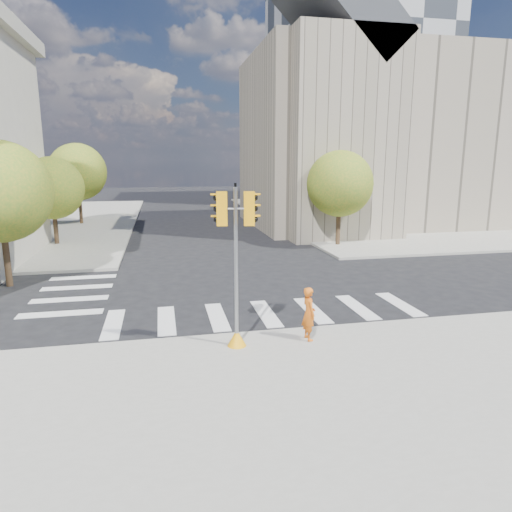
{
  "coord_description": "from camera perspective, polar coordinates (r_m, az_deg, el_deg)",
  "views": [
    {
      "loc": [
        -3.73,
        -17.57,
        5.54
      ],
      "look_at": [
        -0.39,
        -1.62,
        2.1
      ],
      "focal_mm": 32.0,
      "sensor_mm": 36.0,
      "label": 1
    }
  ],
  "objects": [
    {
      "name": "ground",
      "position": [
        18.8,
        0.15,
        -5.22
      ],
      "size": [
        160.0,
        160.0,
        0.0
      ],
      "primitive_type": "plane",
      "color": "black",
      "rests_on": "ground"
    },
    {
      "name": "sidewalk_near",
      "position": [
        9.33,
        15.76,
        -24.46
      ],
      "size": [
        30.0,
        14.0,
        0.15
      ],
      "primitive_type": "cube",
      "color": "gray",
      "rests_on": "ground"
    },
    {
      "name": "sidewalk_far_right",
      "position": [
        49.92,
        16.7,
        5.14
      ],
      "size": [
        28.0,
        40.0,
        0.15
      ],
      "primitive_type": "cube",
      "color": "gray",
      "rests_on": "ground"
    },
    {
      "name": "civic_building",
      "position": [
        41.51,
        16.41,
        13.83
      ],
      "size": [
        26.0,
        16.0,
        19.39
      ],
      "color": "gray",
      "rests_on": "ground"
    },
    {
      "name": "office_tower",
      "position": [
        65.58,
        12.14,
        19.97
      ],
      "size": [
        20.0,
        18.0,
        30.0
      ],
      "primitive_type": "cube",
      "color": "#9EA0A3",
      "rests_on": "ground"
    },
    {
      "name": "tree_lw_mid",
      "position": [
        32.34,
        -24.13,
        7.74
      ],
      "size": [
        4.0,
        4.0,
        5.77
      ],
      "color": "#382616",
      "rests_on": "ground"
    },
    {
      "name": "tree_lw_far",
      "position": [
        42.13,
        -21.4,
        9.75
      ],
      "size": [
        4.8,
        4.8,
        6.95
      ],
      "color": "#382616",
      "rests_on": "ground"
    },
    {
      "name": "tree_re_near",
      "position": [
        29.81,
        10.44,
        8.87
      ],
      "size": [
        4.2,
        4.2,
        6.16
      ],
      "color": "#382616",
      "rests_on": "ground"
    },
    {
      "name": "tree_re_mid",
      "position": [
        41.15,
        4.07,
        10.24
      ],
      "size": [
        4.6,
        4.6,
        6.66
      ],
      "color": "#382616",
      "rests_on": "ground"
    },
    {
      "name": "tree_re_far",
      "position": [
        52.81,
        0.45,
        10.11
      ],
      "size": [
        4.0,
        4.0,
        5.88
      ],
      "color": "#382616",
      "rests_on": "ground"
    },
    {
      "name": "lamp_near",
      "position": [
        33.7,
        8.68,
        10.15
      ],
      "size": [
        0.35,
        0.18,
        8.11
      ],
      "color": "black",
      "rests_on": "sidewalk_far_right"
    },
    {
      "name": "lamp_far",
      "position": [
        47.07,
        2.64,
        10.74
      ],
      "size": [
        0.35,
        0.18,
        8.11
      ],
      "color": "black",
      "rests_on": "sidewalk_far_right"
    },
    {
      "name": "traffic_signal",
      "position": [
        13.12,
        -2.48,
        -2.92
      ],
      "size": [
        1.08,
        0.56,
        4.77
      ],
      "rotation": [
        0.0,
        0.0,
        -0.15
      ],
      "color": "#F4A10C",
      "rests_on": "sidewalk_near"
    },
    {
      "name": "photographer",
      "position": [
        14.03,
        6.61,
        -7.16
      ],
      "size": [
        0.44,
        0.63,
        1.65
      ],
      "primitive_type": "imported",
      "rotation": [
        0.0,
        0.0,
        1.65
      ],
      "color": "#D15D13",
      "rests_on": "sidewalk_near"
    }
  ]
}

